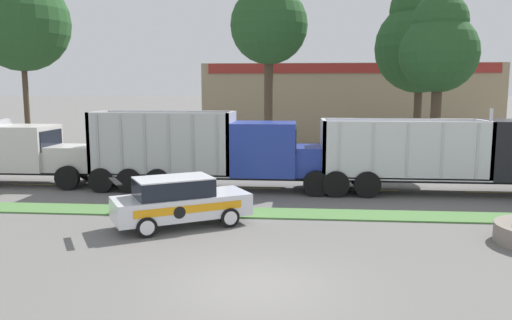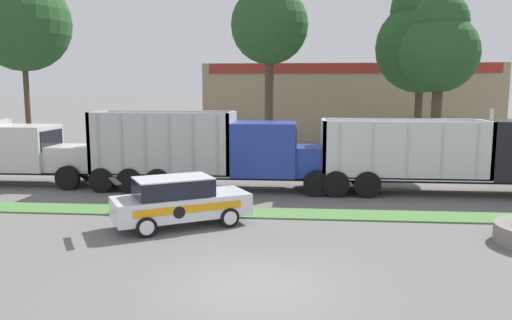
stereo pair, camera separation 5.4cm
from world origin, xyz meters
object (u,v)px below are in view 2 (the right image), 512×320
Objects in this scene: dump_truck_lead at (234,154)px; traffic_cone at (117,206)px; dump_truck_mid at (5,153)px; dump_truck_trail at (496,157)px; rally_car at (179,201)px.

dump_truck_lead reaches higher than traffic_cone.
dump_truck_mid is 0.91× the size of dump_truck_trail.
dump_truck_trail reaches higher than rally_car.
dump_truck_lead reaches higher than rally_car.
dump_truck_mid reaches higher than rally_car.
dump_truck_mid is 12.22m from rally_car.
traffic_cone is (-3.73, -4.88, -1.34)m from dump_truck_lead.
dump_truck_trail is at bearing 17.48° from traffic_cone.
rally_car is at bearing -33.20° from dump_truck_mid.
dump_truck_mid is at bearing 178.78° from dump_truck_trail.
dump_truck_lead is 2.33× the size of rally_car.
rally_car is (-1.02, -6.30, -0.78)m from dump_truck_lead.
traffic_cone is (7.50, -5.27, -1.20)m from dump_truck_mid.
dump_truck_mid is 9.24m from traffic_cone.
rally_car reaches higher than traffic_cone.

